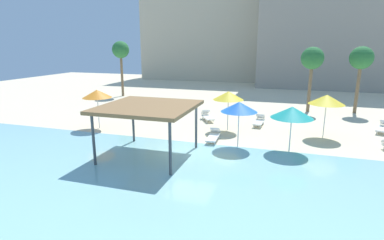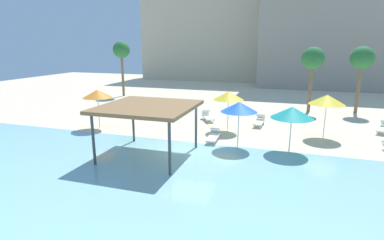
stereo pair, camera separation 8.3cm
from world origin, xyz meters
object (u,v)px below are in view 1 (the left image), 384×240
beach_umbrella_teal_4 (292,112)px  palm_tree_0 (361,59)px  palm_tree_1 (121,51)px  lounge_chair_4 (383,127)px  beach_umbrella_yellow_3 (228,96)px  lounge_chair_1 (213,136)px  beach_umbrella_blue_0 (239,107)px  beach_umbrella_yellow_1 (327,100)px  lounge_chair_0 (259,121)px  shade_pavilion (148,108)px  lounge_chair_2 (207,116)px  beach_umbrella_orange_2 (97,94)px  palm_tree_2 (312,59)px

beach_umbrella_teal_4 → palm_tree_0: (5.35, 12.08, 2.37)m
palm_tree_1 → lounge_chair_4: bearing=-18.1°
beach_umbrella_yellow_3 → lounge_chair_1: bearing=-97.6°
beach_umbrella_blue_0 → beach_umbrella_yellow_1: bearing=36.5°
lounge_chair_1 → palm_tree_0: palm_tree_0 is taller
lounge_chair_4 → beach_umbrella_blue_0: bearing=-33.3°
beach_umbrella_blue_0 → lounge_chair_0: 5.88m
palm_tree_0 → palm_tree_1: palm_tree_1 is taller
shade_pavilion → beach_umbrella_yellow_3: bearing=64.8°
lounge_chair_1 → lounge_chair_4: same height
shade_pavilion → beach_umbrella_teal_4: size_ratio=1.83×
palm_tree_1 → lounge_chair_2: bearing=-34.3°
lounge_chair_2 → lounge_chair_0: bearing=56.3°
beach_umbrella_teal_4 → lounge_chair_4: (6.07, 6.05, -1.91)m
shade_pavilion → lounge_chair_0: shade_pavilion is taller
beach_umbrella_orange_2 → beach_umbrella_yellow_3: beach_umbrella_orange_2 is taller
shade_pavilion → beach_umbrella_orange_2: (-5.87, 4.08, -0.15)m
beach_umbrella_yellow_3 → lounge_chair_1: size_ratio=1.42×
lounge_chair_0 → palm_tree_0: size_ratio=0.34×
beach_umbrella_blue_0 → shade_pavilion: bearing=-145.7°
beach_umbrella_blue_0 → lounge_chair_0: (0.69, 5.47, -2.06)m
beach_umbrella_yellow_1 → palm_tree_1: size_ratio=0.45×
beach_umbrella_teal_4 → lounge_chair_0: (-2.17, 5.37, -1.91)m
lounge_chair_4 → palm_tree_1: 26.40m
beach_umbrella_yellow_3 → lounge_chair_2: beach_umbrella_yellow_3 is taller
palm_tree_2 → beach_umbrella_yellow_3: bearing=-124.5°
lounge_chair_1 → palm_tree_2: palm_tree_2 is taller
beach_umbrella_yellow_3 → lounge_chair_0: bearing=46.4°
lounge_chair_4 → shade_pavilion: bearing=-33.4°
palm_tree_2 → lounge_chair_0: bearing=-120.9°
lounge_chair_1 → lounge_chair_0: bearing=150.6°
beach_umbrella_blue_0 → lounge_chair_1: beach_umbrella_blue_0 is taller
beach_umbrella_teal_4 → lounge_chair_2: size_ratio=1.32×
beach_umbrella_yellow_1 → beach_umbrella_teal_4: bearing=-120.2°
beach_umbrella_orange_2 → palm_tree_1: size_ratio=0.44×
beach_umbrella_blue_0 → palm_tree_2: 12.54m
lounge_chair_2 → palm_tree_0: (11.58, 6.41, 4.28)m
beach_umbrella_blue_0 → lounge_chair_2: (-3.37, 5.78, -2.06)m
palm_tree_1 → palm_tree_2: (20.09, -2.66, -0.53)m
beach_umbrella_yellow_3 → lounge_chair_0: size_ratio=1.41×
beach_umbrella_yellow_3 → lounge_chair_2: bearing=131.4°
beach_umbrella_orange_2 → lounge_chair_0: bearing=21.6°
lounge_chair_1 → palm_tree_2: (5.97, 10.83, 4.24)m
shade_pavilion → lounge_chair_0: (4.94, 8.37, -2.29)m
beach_umbrella_teal_4 → beach_umbrella_orange_2: bearing=175.2°
palm_tree_0 → lounge_chair_0: bearing=-138.2°
beach_umbrella_blue_0 → lounge_chair_2: size_ratio=1.38×
beach_umbrella_yellow_1 → palm_tree_0: 9.41m
beach_umbrella_yellow_1 → lounge_chair_2: size_ratio=1.42×
shade_pavilion → beach_umbrella_orange_2: bearing=145.2°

